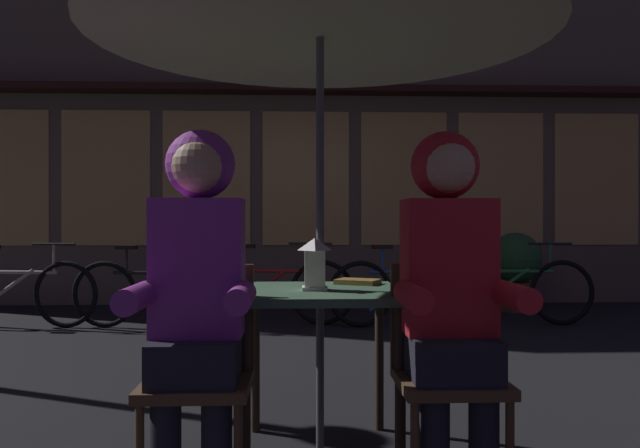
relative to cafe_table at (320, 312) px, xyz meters
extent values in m
cube|color=#42664C|center=(0.00, 0.00, 0.08)|extent=(0.72, 0.72, 0.04)
cylinder|color=#2D2319|center=(-0.31, -0.31, -0.29)|extent=(0.04, 0.04, 0.70)
cylinder|color=#2D2319|center=(0.31, -0.31, -0.29)|extent=(0.04, 0.04, 0.70)
cylinder|color=#2D2319|center=(-0.31, 0.31, -0.29)|extent=(0.04, 0.04, 0.70)
cylinder|color=#2D2319|center=(0.31, 0.31, -0.29)|extent=(0.04, 0.04, 0.70)
cylinder|color=#4C4C51|center=(0.00, 0.00, 0.49)|extent=(0.04, 0.04, 2.25)
cube|color=white|center=(-0.03, -0.03, 0.11)|extent=(0.11, 0.11, 0.02)
cube|color=white|center=(-0.03, -0.03, 0.20)|extent=(0.09, 0.09, 0.16)
pyramid|color=white|center=(-0.03, -0.03, 0.31)|extent=(0.11, 0.11, 0.06)
cube|color=#513823|center=(-0.48, -0.44, -0.21)|extent=(0.40, 0.40, 0.04)
cylinder|color=#513823|center=(-0.31, -0.27, -0.43)|extent=(0.03, 0.03, 0.41)
cylinder|color=#513823|center=(-0.65, -0.27, -0.43)|extent=(0.03, 0.03, 0.41)
cube|color=#513823|center=(-0.48, -0.26, 0.02)|extent=(0.40, 0.03, 0.42)
cube|color=#513823|center=(0.48, -0.44, -0.21)|extent=(0.40, 0.40, 0.04)
cylinder|color=#513823|center=(0.65, -0.27, -0.43)|extent=(0.03, 0.03, 0.41)
cylinder|color=#513823|center=(0.31, -0.27, -0.43)|extent=(0.03, 0.03, 0.41)
cube|color=#513823|center=(0.48, -0.26, 0.02)|extent=(0.40, 0.03, 0.42)
cube|color=black|center=(-0.48, -0.44, -0.11)|extent=(0.32, 0.36, 0.16)
cube|color=purple|center=(-0.48, -0.40, 0.23)|extent=(0.34, 0.22, 0.52)
cylinder|color=purple|center=(-0.30, -0.62, 0.14)|extent=(0.09, 0.30, 0.09)
cylinder|color=purple|center=(-0.66, -0.62, 0.14)|extent=(0.09, 0.30, 0.09)
sphere|color=tan|center=(-0.48, -0.40, 0.62)|extent=(0.21, 0.21, 0.21)
sphere|color=purple|center=(-0.48, -0.35, 0.63)|extent=(0.27, 0.27, 0.27)
cylinder|color=black|center=(0.57, -0.57, -0.41)|extent=(0.11, 0.11, 0.45)
cube|color=black|center=(0.48, -0.44, -0.11)|extent=(0.32, 0.36, 0.16)
cube|color=red|center=(0.48, -0.40, 0.23)|extent=(0.34, 0.22, 0.52)
cylinder|color=red|center=(0.66, -0.62, 0.14)|extent=(0.09, 0.30, 0.09)
cylinder|color=red|center=(0.30, -0.62, 0.14)|extent=(0.09, 0.30, 0.09)
sphere|color=tan|center=(0.48, -0.40, 0.62)|extent=(0.21, 0.21, 0.21)
sphere|color=red|center=(0.48, -0.35, 0.63)|extent=(0.27, 0.27, 0.27)
cube|color=#6B5B4C|center=(0.02, 5.40, 2.46)|extent=(10.00, 0.60, 6.20)
cube|color=#E0B260|center=(-3.75, 5.09, 0.96)|extent=(1.10, 0.02, 1.70)
cube|color=#E0B260|center=(-2.49, 5.09, 0.96)|extent=(1.10, 0.02, 1.70)
cube|color=#E0B260|center=(-1.24, 5.09, 0.96)|extent=(1.10, 0.02, 1.70)
cube|color=#E0B260|center=(0.02, 5.09, 0.96)|extent=(1.10, 0.02, 1.70)
cube|color=#E0B260|center=(1.28, 5.09, 0.96)|extent=(1.10, 0.02, 1.70)
cube|color=#E0B260|center=(2.54, 5.09, 0.96)|extent=(1.10, 0.02, 1.70)
cube|color=#E0B260|center=(3.79, 5.09, 0.96)|extent=(1.10, 0.02, 1.70)
cube|color=#331914|center=(0.02, 4.95, 2.06)|extent=(9.00, 0.36, 0.08)
torus|color=black|center=(-2.38, 3.41, -0.31)|extent=(0.66, 0.14, 0.66)
cylinder|color=#ADA89E|center=(-2.88, 3.47, -0.09)|extent=(0.83, 0.15, 0.04)
cylinder|color=#ADA89E|center=(-3.00, 3.49, -0.28)|extent=(0.60, 0.12, 0.44)
cylinder|color=#ADA89E|center=(-2.50, 3.42, 0.05)|extent=(0.02, 0.02, 0.28)
cylinder|color=black|center=(-2.50, 3.42, 0.19)|extent=(0.44, 0.08, 0.02)
torus|color=black|center=(-0.98, 3.28, -0.31)|extent=(0.66, 0.13, 0.66)
torus|color=black|center=(-2.00, 3.40, -0.31)|extent=(0.66, 0.13, 0.66)
cylinder|color=black|center=(-1.49, 3.34, -0.09)|extent=(0.83, 0.14, 0.04)
cylinder|color=black|center=(-1.61, 3.35, -0.28)|extent=(0.61, 0.11, 0.44)
cylinder|color=black|center=(-1.77, 3.37, 0.03)|extent=(0.02, 0.02, 0.24)
cube|color=black|center=(-1.77, 3.37, 0.16)|extent=(0.21, 0.10, 0.04)
cylinder|color=black|center=(-1.11, 3.29, 0.05)|extent=(0.02, 0.02, 0.28)
cylinder|color=black|center=(-1.11, 3.29, 0.19)|extent=(0.44, 0.08, 0.02)
torus|color=black|center=(0.16, 3.47, -0.31)|extent=(0.66, 0.15, 0.66)
torus|color=black|center=(-0.85, 3.62, -0.31)|extent=(0.66, 0.15, 0.66)
cylinder|color=maroon|center=(-0.35, 3.54, -0.09)|extent=(0.83, 0.16, 0.04)
cylinder|color=maroon|center=(-0.47, 3.56, -0.28)|extent=(0.60, 0.13, 0.44)
cylinder|color=maroon|center=(-0.63, 3.59, 0.03)|extent=(0.02, 0.02, 0.24)
cube|color=black|center=(-0.63, 3.59, 0.16)|extent=(0.21, 0.11, 0.04)
cylinder|color=maroon|center=(0.04, 3.48, 0.05)|extent=(0.02, 0.02, 0.28)
cylinder|color=black|center=(0.04, 3.48, 0.19)|extent=(0.44, 0.09, 0.02)
torus|color=black|center=(1.55, 3.45, -0.31)|extent=(0.66, 0.13, 0.66)
torus|color=black|center=(0.53, 3.33, -0.31)|extent=(0.66, 0.13, 0.66)
cylinder|color=#1E4C93|center=(1.04, 3.39, -0.09)|extent=(0.83, 0.13, 0.04)
cylinder|color=#1E4C93|center=(0.92, 3.37, -0.28)|extent=(0.61, 0.11, 0.44)
cylinder|color=#1E4C93|center=(0.76, 3.35, 0.03)|extent=(0.02, 0.02, 0.24)
cube|color=black|center=(0.76, 3.35, 0.16)|extent=(0.21, 0.10, 0.04)
cylinder|color=#1E4C93|center=(1.42, 3.43, 0.05)|extent=(0.02, 0.02, 0.28)
cylinder|color=black|center=(1.42, 3.43, 0.19)|extent=(0.44, 0.08, 0.02)
torus|color=black|center=(2.58, 3.37, -0.31)|extent=(0.66, 0.06, 0.66)
torus|color=black|center=(1.56, 3.39, -0.31)|extent=(0.66, 0.06, 0.66)
cylinder|color=#236B3D|center=(2.07, 3.38, -0.09)|extent=(0.84, 0.05, 0.04)
cylinder|color=#236B3D|center=(1.95, 3.38, -0.28)|extent=(0.61, 0.05, 0.44)
cylinder|color=#236B3D|center=(1.79, 3.38, 0.03)|extent=(0.02, 0.02, 0.24)
cube|color=black|center=(1.79, 3.38, 0.16)|extent=(0.20, 0.08, 0.04)
cylinder|color=#236B3D|center=(2.46, 3.37, 0.05)|extent=(0.02, 0.02, 0.28)
cylinder|color=black|center=(2.46, 3.37, 0.19)|extent=(0.44, 0.03, 0.02)
cube|color=olive|center=(0.19, 0.22, 0.11)|extent=(0.24, 0.21, 0.02)
cylinder|color=brown|center=(2.46, 4.35, -0.47)|extent=(0.36, 0.36, 0.34)
sphere|color=#285B2D|center=(2.46, 4.35, -0.02)|extent=(0.60, 0.60, 0.60)
camera|label=1|loc=(-0.11, -2.77, 0.40)|focal=34.67mm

